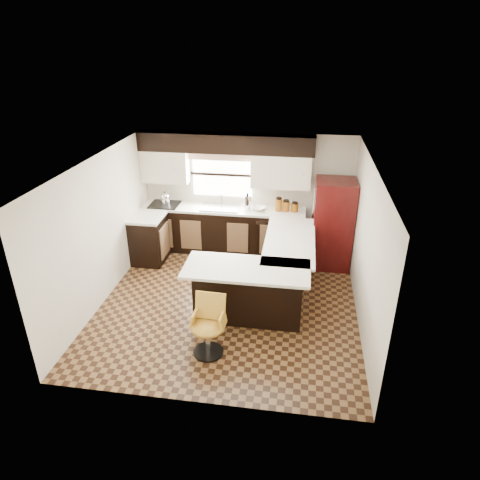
% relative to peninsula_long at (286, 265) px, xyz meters
% --- Properties ---
extents(floor, '(4.40, 4.40, 0.00)m').
position_rel_peninsula_long_xyz_m(floor, '(-0.90, -0.62, -0.45)').
color(floor, '#49301A').
rests_on(floor, ground).
extents(ceiling, '(4.40, 4.40, 0.00)m').
position_rel_peninsula_long_xyz_m(ceiling, '(-0.90, -0.62, 1.95)').
color(ceiling, silver).
rests_on(ceiling, wall_back).
extents(wall_back, '(4.40, 0.00, 4.40)m').
position_rel_peninsula_long_xyz_m(wall_back, '(-0.90, 1.58, 0.75)').
color(wall_back, beige).
rests_on(wall_back, floor).
extents(wall_front, '(4.40, 0.00, 4.40)m').
position_rel_peninsula_long_xyz_m(wall_front, '(-0.90, -2.83, 0.75)').
color(wall_front, beige).
rests_on(wall_front, floor).
extents(wall_left, '(0.00, 4.40, 4.40)m').
position_rel_peninsula_long_xyz_m(wall_left, '(-3.00, -0.62, 0.75)').
color(wall_left, beige).
rests_on(wall_left, floor).
extents(wall_right, '(0.00, 4.40, 4.40)m').
position_rel_peninsula_long_xyz_m(wall_right, '(1.20, -0.62, 0.75)').
color(wall_right, beige).
rests_on(wall_right, floor).
extents(base_cab_back, '(3.30, 0.60, 0.90)m').
position_rel_peninsula_long_xyz_m(base_cab_back, '(-1.35, 1.28, 0.00)').
color(base_cab_back, black).
rests_on(base_cab_back, floor).
extents(base_cab_left, '(0.60, 0.70, 0.90)m').
position_rel_peninsula_long_xyz_m(base_cab_left, '(-2.70, 0.62, 0.00)').
color(base_cab_left, black).
rests_on(base_cab_left, floor).
extents(counter_back, '(3.30, 0.60, 0.04)m').
position_rel_peninsula_long_xyz_m(counter_back, '(-1.35, 1.28, 0.47)').
color(counter_back, silver).
rests_on(counter_back, base_cab_back).
extents(counter_left, '(0.60, 0.70, 0.04)m').
position_rel_peninsula_long_xyz_m(counter_left, '(-2.70, 0.62, 0.47)').
color(counter_left, silver).
rests_on(counter_left, base_cab_left).
extents(soffit, '(3.40, 0.35, 0.36)m').
position_rel_peninsula_long_xyz_m(soffit, '(-1.30, 1.40, 1.77)').
color(soffit, black).
rests_on(soffit, wall_back).
extents(upper_cab_left, '(0.94, 0.35, 0.64)m').
position_rel_peninsula_long_xyz_m(upper_cab_left, '(-2.52, 1.40, 1.27)').
color(upper_cab_left, beige).
rests_on(upper_cab_left, wall_back).
extents(upper_cab_right, '(1.14, 0.35, 0.64)m').
position_rel_peninsula_long_xyz_m(upper_cab_right, '(-0.22, 1.40, 1.27)').
color(upper_cab_right, beige).
rests_on(upper_cab_right, wall_back).
extents(window_pane, '(1.20, 0.02, 0.90)m').
position_rel_peninsula_long_xyz_m(window_pane, '(-1.40, 1.56, 1.10)').
color(window_pane, white).
rests_on(window_pane, wall_back).
extents(valance, '(1.30, 0.06, 0.18)m').
position_rel_peninsula_long_xyz_m(valance, '(-1.40, 1.52, 1.49)').
color(valance, '#D19B93').
rests_on(valance, wall_back).
extents(sink, '(0.75, 0.45, 0.03)m').
position_rel_peninsula_long_xyz_m(sink, '(-1.40, 1.25, 0.51)').
color(sink, '#B2B2B7').
rests_on(sink, counter_back).
extents(dishwasher, '(0.58, 0.03, 0.78)m').
position_rel_peninsula_long_xyz_m(dishwasher, '(-0.35, 0.99, -0.02)').
color(dishwasher, black).
rests_on(dishwasher, floor).
extents(cooktop, '(0.58, 0.50, 0.02)m').
position_rel_peninsula_long_xyz_m(cooktop, '(-2.55, 1.25, 0.51)').
color(cooktop, black).
rests_on(cooktop, counter_back).
extents(peninsula_long, '(0.60, 1.95, 0.90)m').
position_rel_peninsula_long_xyz_m(peninsula_long, '(0.00, 0.00, 0.00)').
color(peninsula_long, black).
rests_on(peninsula_long, floor).
extents(peninsula_return, '(1.65, 0.60, 0.90)m').
position_rel_peninsula_long_xyz_m(peninsula_return, '(-0.53, -0.97, 0.00)').
color(peninsula_return, black).
rests_on(peninsula_return, floor).
extents(counter_pen_long, '(0.84, 1.95, 0.04)m').
position_rel_peninsula_long_xyz_m(counter_pen_long, '(0.05, 0.00, 0.47)').
color(counter_pen_long, silver).
rests_on(counter_pen_long, peninsula_long).
extents(counter_pen_return, '(1.89, 0.84, 0.04)m').
position_rel_peninsula_long_xyz_m(counter_pen_return, '(-0.55, -1.06, 0.47)').
color(counter_pen_return, silver).
rests_on(counter_pen_return, peninsula_return).
extents(refrigerator, '(0.73, 0.70, 1.71)m').
position_rel_peninsula_long_xyz_m(refrigerator, '(0.81, 0.99, 0.40)').
color(refrigerator, '#3B0A0A').
rests_on(refrigerator, floor).
extents(bar_chair, '(0.49, 0.49, 0.88)m').
position_rel_peninsula_long_xyz_m(bar_chair, '(-0.97, -1.92, -0.01)').
color(bar_chair, gold).
rests_on(bar_chair, floor).
extents(kettle, '(0.19, 0.19, 0.26)m').
position_rel_peninsula_long_xyz_m(kettle, '(-2.53, 1.26, 0.65)').
color(kettle, silver).
rests_on(kettle, cooktop).
extents(percolator, '(0.14, 0.14, 0.30)m').
position_rel_peninsula_long_xyz_m(percolator, '(-0.85, 1.28, 0.64)').
color(percolator, silver).
rests_on(percolator, counter_back).
extents(mixing_bowl, '(0.33, 0.33, 0.06)m').
position_rel_peninsula_long_xyz_m(mixing_bowl, '(-0.63, 1.28, 0.53)').
color(mixing_bowl, white).
rests_on(mixing_bowl, counter_back).
extents(canister_large, '(0.13, 0.13, 0.24)m').
position_rel_peninsula_long_xyz_m(canister_large, '(-0.24, 1.30, 0.62)').
color(canister_large, '#884A0E').
rests_on(canister_large, counter_back).
extents(canister_med, '(0.14, 0.14, 0.20)m').
position_rel_peninsula_long_xyz_m(canister_med, '(-0.09, 1.30, 0.59)').
color(canister_med, '#884A0E').
rests_on(canister_med, counter_back).
extents(canister_small, '(0.14, 0.14, 0.17)m').
position_rel_peninsula_long_xyz_m(canister_small, '(0.08, 1.30, 0.58)').
color(canister_small, '#884A0E').
rests_on(canister_small, counter_back).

